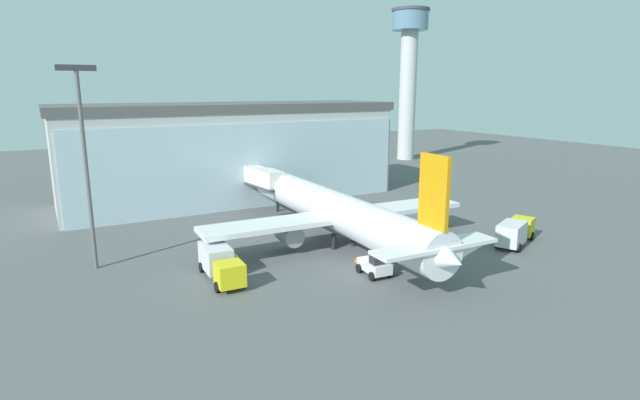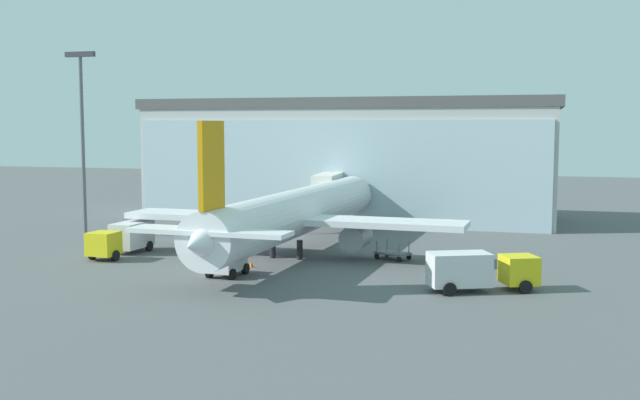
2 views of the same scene
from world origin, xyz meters
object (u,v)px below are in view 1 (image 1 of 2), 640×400
apron_light_mast (85,152)px  safety_cone_wingtip (452,224)px  airplane (334,210)px  control_tower (409,65)px  catering_truck (220,263)px  baggage_cart (396,227)px  jet_bridge (254,176)px  fuel_truck (515,231)px  pushback_tug (375,265)px  safety_cone_nose (356,259)px

apron_light_mast → safety_cone_wingtip: bearing=-8.1°
airplane → safety_cone_wingtip: 16.13m
control_tower → catering_truck: 83.62m
apron_light_mast → airplane: apron_light_mast is taller
safety_cone_wingtip → baggage_cart: bearing=166.8°
jet_bridge → baggage_cart: size_ratio=3.99×
fuel_truck → safety_cone_wingtip: 8.73m
pushback_tug → control_tower: bearing=-37.0°
airplane → catering_truck: (-14.15, -4.35, -2.09)m
apron_light_mast → fuel_truck: bearing=-19.7°
apron_light_mast → baggage_cart: size_ratio=5.69×
safety_cone_nose → fuel_truck: bearing=-11.7°
pushback_tug → safety_cone_nose: 3.83m
control_tower → safety_cone_wingtip: bearing=-123.5°
baggage_cart → pushback_tug: 14.71m
catering_truck → safety_cone_nose: catering_truck is taller
control_tower → catering_truck: bearing=-140.3°
apron_light_mast → baggage_cart: (31.91, -3.87, -10.37)m
control_tower → catering_truck: control_tower is taller
airplane → pushback_tug: bearing=171.4°
apron_light_mast → airplane: 24.78m
jet_bridge → safety_cone_nose: 25.27m
fuel_truck → apron_light_mast: bearing=135.9°
pushback_tug → safety_cone_wingtip: (17.59, 8.67, -0.70)m
apron_light_mast → catering_truck: (9.21, -8.21, -9.41)m
control_tower → pushback_tug: 79.32m
apron_light_mast → fuel_truck: size_ratio=2.42×
safety_cone_wingtip → pushback_tug: bearing=-153.8°
catering_truck → safety_cone_nose: 12.98m
jet_bridge → fuel_truck: jet_bridge is taller
baggage_cart → safety_cone_wingtip: bearing=-168.7°
catering_truck → baggage_cart: (22.70, 4.34, -0.97)m
control_tower → baggage_cart: (-39.74, -47.57, -20.96)m
jet_bridge → pushback_tug: bearing=174.4°
apron_light_mast → catering_truck: bearing=-41.7°
airplane → safety_cone_wingtip: (15.70, -1.70, -3.28)m
fuel_truck → catering_truck: bearing=144.5°
jet_bridge → baggage_cart: jet_bridge is taller
airplane → catering_truck: 14.95m
jet_bridge → catering_truck: 26.00m
baggage_cart → safety_cone_nose: 11.98m
apron_light_mast → catering_truck: size_ratio=2.47×
fuel_truck → safety_cone_wingtip: bearing=69.7°
control_tower → catering_truck: (-62.44, -51.91, -20.00)m
pushback_tug → fuel_truck: bearing=-86.0°
catering_truck → safety_cone_wingtip: catering_truck is taller
fuel_truck → safety_cone_nose: size_ratio=13.74×
catering_truck → pushback_tug: bearing=66.2°
jet_bridge → safety_cone_nose: jet_bridge is taller
control_tower → safety_cone_nose: bearing=-132.5°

